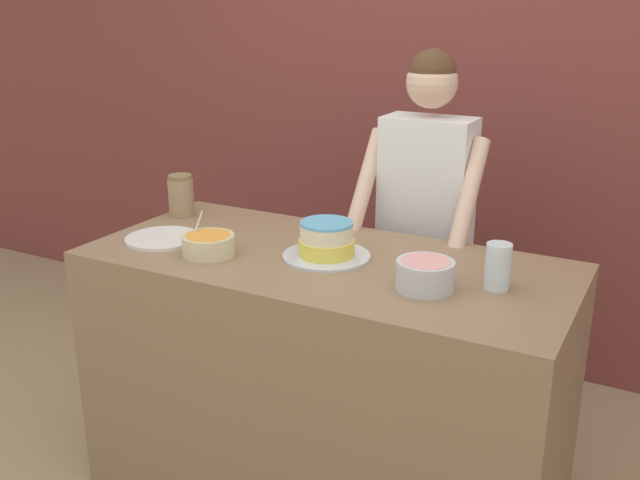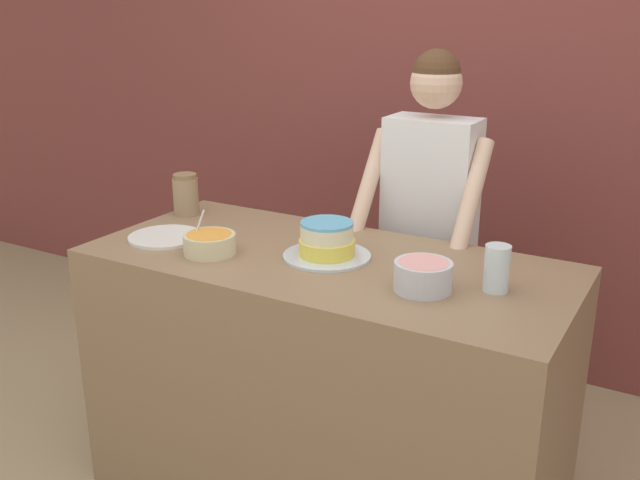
% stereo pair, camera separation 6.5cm
% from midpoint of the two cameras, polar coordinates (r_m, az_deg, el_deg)
% --- Properties ---
extents(wall_back, '(10.00, 0.05, 2.60)m').
position_cam_midpoint_polar(wall_back, '(3.55, 12.17, 10.54)').
color(wall_back, brown).
rests_on(wall_back, ground_plane).
extents(counter, '(1.64, 0.75, 0.95)m').
position_cam_midpoint_polar(counter, '(2.60, 1.16, -11.37)').
color(counter, '#8C6B4C').
rests_on(counter, ground_plane).
extents(person_baker, '(0.47, 0.44, 1.61)m').
position_cam_midpoint_polar(person_baker, '(2.82, 9.34, 2.15)').
color(person_baker, '#2D2D38').
rests_on(person_baker, ground_plane).
extents(cake, '(0.30, 0.30, 0.13)m').
position_cam_midpoint_polar(cake, '(2.38, 1.33, -0.17)').
color(cake, silver).
rests_on(cake, counter).
extents(frosting_bowl_pink, '(0.17, 0.17, 0.09)m').
position_cam_midpoint_polar(frosting_bowl_pink, '(2.14, 9.11, -2.79)').
color(frosting_bowl_pink, silver).
rests_on(frosting_bowl_pink, counter).
extents(frosting_bowl_orange, '(0.18, 0.18, 0.14)m').
position_cam_midpoint_polar(frosting_bowl_orange, '(2.45, -8.09, -0.23)').
color(frosting_bowl_orange, beige).
rests_on(frosting_bowl_orange, counter).
extents(drinking_glass, '(0.08, 0.08, 0.14)m').
position_cam_midpoint_polar(drinking_glass, '(2.18, 14.79, -2.21)').
color(drinking_glass, silver).
rests_on(drinking_glass, counter).
extents(ceramic_plate, '(0.27, 0.27, 0.01)m').
position_cam_midpoint_polar(ceramic_plate, '(2.64, -11.56, 0.24)').
color(ceramic_plate, white).
rests_on(ceramic_plate, counter).
extents(stoneware_jar, '(0.10, 0.10, 0.17)m').
position_cam_midpoint_polar(stoneware_jar, '(2.91, -10.06, 3.60)').
color(stoneware_jar, '#9E7F5B').
rests_on(stoneware_jar, counter).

